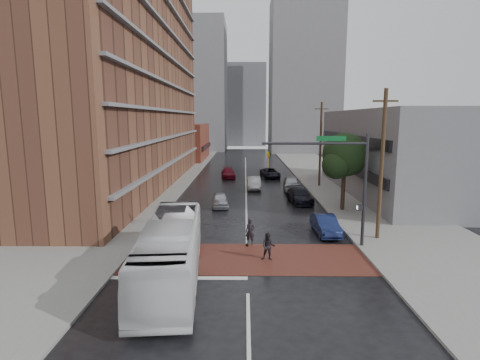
{
  "coord_description": "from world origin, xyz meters",
  "views": [
    {
      "loc": [
        -0.16,
        -20.38,
        8.1
      ],
      "look_at": [
        -0.51,
        7.53,
        3.5
      ],
      "focal_mm": 28.0,
      "sensor_mm": 36.0,
      "label": 1
    }
  ],
  "objects_px": {
    "pedestrian_a": "(250,232)",
    "car_parked_near": "(325,225)",
    "car_travel_a": "(220,200)",
    "suv_travel": "(270,173)",
    "car_parked_mid": "(300,196)",
    "car_travel_c": "(228,173)",
    "transit_bus": "(171,250)",
    "car_parked_far": "(291,183)",
    "car_travel_b": "(254,183)",
    "pedestrian_b": "(268,246)"
  },
  "relations": [
    {
      "from": "pedestrian_a",
      "to": "car_parked_near",
      "type": "xyz_separation_m",
      "value": [
        5.36,
        2.27,
        -0.18
      ]
    },
    {
      "from": "car_travel_a",
      "to": "suv_travel",
      "type": "distance_m",
      "value": 18.29
    },
    {
      "from": "suv_travel",
      "to": "car_parked_mid",
      "type": "bearing_deg",
      "value": -92.27
    },
    {
      "from": "car_travel_c",
      "to": "suv_travel",
      "type": "height_order",
      "value": "suv_travel"
    },
    {
      "from": "transit_bus",
      "to": "car_parked_far",
      "type": "xyz_separation_m",
      "value": [
        9.05,
        24.36,
        -0.79
      ]
    },
    {
      "from": "car_travel_a",
      "to": "car_travel_b",
      "type": "distance_m",
      "value": 9.48
    },
    {
      "from": "transit_bus",
      "to": "car_travel_b",
      "type": "relative_size",
      "value": 2.6
    },
    {
      "from": "pedestrian_a",
      "to": "car_parked_mid",
      "type": "bearing_deg",
      "value": 76.44
    },
    {
      "from": "transit_bus",
      "to": "car_travel_b",
      "type": "xyz_separation_m",
      "value": [
        4.76,
        24.85,
        -0.85
      ]
    },
    {
      "from": "car_travel_b",
      "to": "car_travel_c",
      "type": "bearing_deg",
      "value": 110.81
    },
    {
      "from": "transit_bus",
      "to": "pedestrian_a",
      "type": "xyz_separation_m",
      "value": [
        4.06,
        5.48,
        -0.71
      ]
    },
    {
      "from": "transit_bus",
      "to": "car_parked_mid",
      "type": "xyz_separation_m",
      "value": [
        9.05,
        17.74,
        -0.88
      ]
    },
    {
      "from": "suv_travel",
      "to": "car_travel_b",
      "type": "bearing_deg",
      "value": -115.13
    },
    {
      "from": "car_travel_c",
      "to": "car_parked_near",
      "type": "distance_m",
      "value": 26.71
    },
    {
      "from": "car_travel_a",
      "to": "car_parked_near",
      "type": "height_order",
      "value": "car_parked_near"
    },
    {
      "from": "pedestrian_a",
      "to": "car_parked_mid",
      "type": "relative_size",
      "value": 0.36
    },
    {
      "from": "pedestrian_b",
      "to": "car_parked_mid",
      "type": "height_order",
      "value": "pedestrian_b"
    },
    {
      "from": "car_parked_far",
      "to": "car_parked_mid",
      "type": "bearing_deg",
      "value": -85.63
    },
    {
      "from": "transit_bus",
      "to": "car_parked_mid",
      "type": "relative_size",
      "value": 2.39
    },
    {
      "from": "car_parked_near",
      "to": "car_parked_far",
      "type": "xyz_separation_m",
      "value": [
        -0.37,
        16.61,
        0.09
      ]
    },
    {
      "from": "car_travel_a",
      "to": "suv_travel",
      "type": "xyz_separation_m",
      "value": [
        5.82,
        17.34,
        0.02
      ]
    },
    {
      "from": "transit_bus",
      "to": "car_parked_near",
      "type": "bearing_deg",
      "value": 34.33
    },
    {
      "from": "car_parked_mid",
      "to": "car_parked_far",
      "type": "height_order",
      "value": "car_parked_far"
    },
    {
      "from": "pedestrian_b",
      "to": "car_parked_mid",
      "type": "bearing_deg",
      "value": 84.91
    },
    {
      "from": "car_parked_mid",
      "to": "pedestrian_a",
      "type": "bearing_deg",
      "value": -118.97
    },
    {
      "from": "car_travel_b",
      "to": "car_parked_far",
      "type": "distance_m",
      "value": 4.31
    },
    {
      "from": "car_travel_c",
      "to": "car_parked_near",
      "type": "xyz_separation_m",
      "value": [
        8.01,
        -25.48,
        0.02
      ]
    },
    {
      "from": "pedestrian_a",
      "to": "car_travel_a",
      "type": "bearing_deg",
      "value": 112.8
    },
    {
      "from": "car_travel_c",
      "to": "car_parked_far",
      "type": "relative_size",
      "value": 1.0
    },
    {
      "from": "transit_bus",
      "to": "car_travel_b",
      "type": "distance_m",
      "value": 25.32
    },
    {
      "from": "transit_bus",
      "to": "car_travel_c",
      "type": "distance_m",
      "value": 33.27
    },
    {
      "from": "pedestrian_a",
      "to": "car_travel_b",
      "type": "bearing_deg",
      "value": 96.51
    },
    {
      "from": "car_travel_c",
      "to": "suv_travel",
      "type": "bearing_deg",
      "value": -4.93
    },
    {
      "from": "car_parked_mid",
      "to": "car_parked_far",
      "type": "xyz_separation_m",
      "value": [
        0.0,
        6.62,
        0.08
      ]
    },
    {
      "from": "suv_travel",
      "to": "car_parked_mid",
      "type": "distance_m",
      "value": 15.69
    },
    {
      "from": "car_travel_c",
      "to": "car_parked_mid",
      "type": "height_order",
      "value": "car_parked_mid"
    },
    {
      "from": "car_travel_a",
      "to": "car_travel_c",
      "type": "bearing_deg",
      "value": 84.99
    },
    {
      "from": "transit_bus",
      "to": "car_travel_a",
      "type": "xyz_separation_m",
      "value": [
        1.4,
        15.99,
        -0.91
      ]
    },
    {
      "from": "car_parked_far",
      "to": "pedestrian_b",
      "type": "bearing_deg",
      "value": -96.08
    },
    {
      "from": "car_parked_near",
      "to": "car_travel_c",
      "type": "bearing_deg",
      "value": 104.89
    },
    {
      "from": "pedestrian_a",
      "to": "suv_travel",
      "type": "bearing_deg",
      "value": 92.12
    },
    {
      "from": "transit_bus",
      "to": "pedestrian_b",
      "type": "bearing_deg",
      "value": 23.42
    },
    {
      "from": "car_parked_near",
      "to": "pedestrian_b",
      "type": "bearing_deg",
      "value": -133.66
    },
    {
      "from": "car_travel_a",
      "to": "car_travel_b",
      "type": "xyz_separation_m",
      "value": [
        3.36,
        8.87,
        0.07
      ]
    },
    {
      "from": "car_travel_b",
      "to": "car_parked_far",
      "type": "height_order",
      "value": "car_parked_far"
    },
    {
      "from": "car_travel_a",
      "to": "car_travel_b",
      "type": "height_order",
      "value": "car_travel_b"
    },
    {
      "from": "car_parked_near",
      "to": "pedestrian_a",
      "type": "bearing_deg",
      "value": -159.65
    },
    {
      "from": "pedestrian_a",
      "to": "car_parked_near",
      "type": "bearing_deg",
      "value": 31.5
    },
    {
      "from": "car_travel_a",
      "to": "car_travel_c",
      "type": "height_order",
      "value": "car_travel_c"
    },
    {
      "from": "car_travel_a",
      "to": "car_parked_near",
      "type": "bearing_deg",
      "value": -50.72
    }
  ]
}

